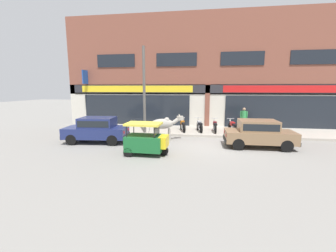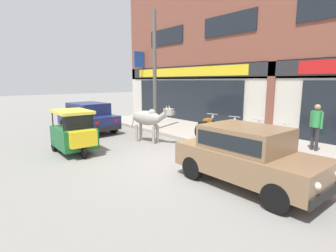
% 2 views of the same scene
% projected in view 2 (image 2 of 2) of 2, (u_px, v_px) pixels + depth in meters
% --- Properties ---
extents(ground_plane, '(90.00, 90.00, 0.00)m').
position_uv_depth(ground_plane, '(171.00, 162.00, 8.31)').
color(ground_plane, gray).
extents(sidewalk, '(19.00, 3.61, 0.16)m').
position_uv_depth(sidewalk, '(245.00, 141.00, 10.81)').
color(sidewalk, '#A8A093').
rests_on(sidewalk, ground).
extents(shop_building, '(23.00, 1.40, 8.80)m').
position_uv_depth(shop_building, '(277.00, 43.00, 11.41)').
color(shop_building, brown).
rests_on(shop_building, ground).
extents(cow, '(2.08, 1.00, 1.61)m').
position_uv_depth(cow, '(149.00, 118.00, 10.77)').
color(cow, '#9E998E').
rests_on(cow, ground).
extents(car_0, '(3.63, 1.63, 1.46)m').
position_uv_depth(car_0, '(247.00, 153.00, 6.33)').
color(car_0, black).
rests_on(car_0, ground).
extents(car_1, '(3.72, 1.90, 1.46)m').
position_uv_depth(car_1, '(88.00, 116.00, 12.99)').
color(car_1, black).
rests_on(car_1, ground).
extents(auto_rickshaw, '(2.01, 1.22, 1.52)m').
position_uv_depth(auto_rickshaw, '(74.00, 135.00, 9.20)').
color(auto_rickshaw, black).
rests_on(auto_rickshaw, ground).
extents(motorcycle_0, '(0.68, 1.78, 0.88)m').
position_uv_depth(motorcycle_0, '(206.00, 126.00, 11.70)').
color(motorcycle_0, black).
rests_on(motorcycle_0, sidewalk).
extents(motorcycle_1, '(0.60, 1.79, 0.88)m').
position_uv_depth(motorcycle_1, '(227.00, 130.00, 10.83)').
color(motorcycle_1, black).
rests_on(motorcycle_1, sidewalk).
extents(motorcycle_2, '(0.52, 1.81, 0.88)m').
position_uv_depth(motorcycle_2, '(249.00, 134.00, 10.02)').
color(motorcycle_2, black).
rests_on(motorcycle_2, sidewalk).
extents(motorcycle_3, '(0.60, 1.79, 0.88)m').
position_uv_depth(motorcycle_3, '(278.00, 139.00, 9.07)').
color(motorcycle_3, black).
rests_on(motorcycle_3, sidewalk).
extents(pedestrian, '(0.47, 0.32, 1.60)m').
position_uv_depth(pedestrian, '(316.00, 122.00, 8.92)').
color(pedestrian, '#2D2D33').
rests_on(pedestrian, sidewalk).
extents(utility_pole, '(0.18, 0.18, 5.61)m').
position_uv_depth(utility_pole, '(155.00, 72.00, 12.55)').
color(utility_pole, '#595651').
rests_on(utility_pole, sidewalk).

